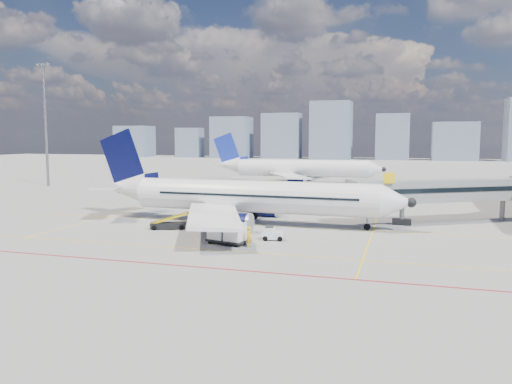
# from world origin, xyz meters

# --- Properties ---
(ground) EXTENTS (420.00, 420.00, 0.00)m
(ground) POSITION_xyz_m (0.00, 0.00, 0.00)
(ground) COLOR gray
(ground) RESTS_ON ground
(apron_markings) EXTENTS (90.00, 35.12, 0.01)m
(apron_markings) POSITION_xyz_m (-0.58, -3.91, 0.01)
(apron_markings) COLOR yellow
(apron_markings) RESTS_ON ground
(jet_bridge) EXTENTS (23.55, 15.78, 6.30)m
(jet_bridge) POSITION_xyz_m (23.51, 16.91, 3.74)
(jet_bridge) COLOR gray
(jet_bridge) RESTS_ON ground
(floodlight_mast_nw) EXTENTS (3.20, 0.61, 25.45)m
(floodlight_mast_nw) POSITION_xyz_m (-55.00, 40.00, 13.59)
(floodlight_mast_nw) COLOR slate
(floodlight_mast_nw) RESTS_ON ground
(distant_skyline) EXTENTS (254.03, 15.97, 28.63)m
(distant_skyline) POSITION_xyz_m (7.26, 190.00, 11.24)
(distant_skyline) COLOR slate
(distant_skyline) RESTS_ON ground
(main_aircraft) EXTENTS (39.62, 34.52, 11.54)m
(main_aircraft) POSITION_xyz_m (-1.60, 8.45, 3.22)
(main_aircraft) COLOR white
(main_aircraft) RESTS_ON ground
(second_aircraft) EXTENTS (39.68, 34.56, 11.57)m
(second_aircraft) POSITION_xyz_m (-6.85, 63.58, 3.22)
(second_aircraft) COLOR white
(second_aircraft) RESTS_ON ground
(baggage_tug) EXTENTS (2.18, 1.52, 1.41)m
(baggage_tug) POSITION_xyz_m (4.58, -0.25, 0.67)
(baggage_tug) COLOR white
(baggage_tug) RESTS_ON ground
(cargo_dolly) EXTENTS (4.22, 2.67, 2.14)m
(cargo_dolly) POSITION_xyz_m (0.87, -3.28, 1.17)
(cargo_dolly) COLOR black
(cargo_dolly) RESTS_ON ground
(belt_loader) EXTENTS (5.70, 3.07, 2.31)m
(belt_loader) POSITION_xyz_m (-8.03, 2.40, 0.60)
(belt_loader) COLOR black
(belt_loader) RESTS_ON ground
(ramp_worker) EXTENTS (0.55, 0.76, 1.96)m
(ramp_worker) POSITION_xyz_m (3.34, -3.90, 0.98)
(ramp_worker) COLOR gold
(ramp_worker) RESTS_ON ground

